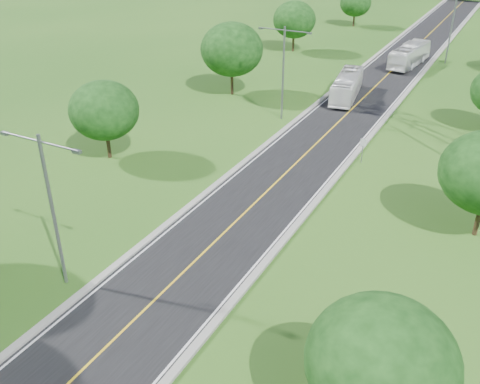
{
  "coord_description": "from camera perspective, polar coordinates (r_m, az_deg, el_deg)",
  "views": [
    {
      "loc": [
        16.37,
        -6.6,
        21.02
      ],
      "look_at": [
        0.66,
        22.8,
        3.0
      ],
      "focal_mm": 40.0,
      "sensor_mm": 36.0,
      "label": 1
    }
  ],
  "objects": [
    {
      "name": "tree_lc",
      "position": [
        66.52,
        -0.88,
        14.97
      ],
      "size": [
        7.56,
        7.56,
        8.79
      ],
      "color": "black",
      "rests_on": "ground"
    },
    {
      "name": "tree_lb",
      "position": [
        50.13,
        -14.29,
        8.44
      ],
      "size": [
        6.3,
        6.3,
        7.33
      ],
      "color": "black",
      "rests_on": "ground"
    },
    {
      "name": "tree_ra",
      "position": [
        23.43,
        14.84,
        -17.16
      ],
      "size": [
        6.3,
        6.3,
        7.33
      ],
      "color": "black",
      "rests_on": "ground"
    },
    {
      "name": "bus_inbound",
      "position": [
        67.36,
        11.33,
        11.04
      ],
      "size": [
        4.14,
        10.88,
        2.96
      ],
      "primitive_type": "imported",
      "rotation": [
        0.0,
        0.0,
        0.16
      ],
      "color": "white",
      "rests_on": "road"
    },
    {
      "name": "speed_limit_sign",
      "position": [
        49.89,
        12.97,
        4.74
      ],
      "size": [
        0.55,
        0.09,
        2.4
      ],
      "color": "slate",
      "rests_on": "ground"
    },
    {
      "name": "ground",
      "position": [
        71.73,
        13.91,
        10.53
      ],
      "size": [
        260.0,
        260.0,
        0.0
      ],
      "primitive_type": "plane",
      "color": "#235016",
      "rests_on": "ground"
    },
    {
      "name": "tree_le",
      "position": [
        110.32,
        12.22,
        19.1
      ],
      "size": [
        5.88,
        5.88,
        6.84
      ],
      "color": "black",
      "rests_on": "ground"
    },
    {
      "name": "curb_left",
      "position": [
        78.31,
        12.09,
        12.29
      ],
      "size": [
        0.5,
        150.0,
        0.22
      ],
      "primitive_type": "cube",
      "color": "gray",
      "rests_on": "ground"
    },
    {
      "name": "streetlight_far_right",
      "position": [
        86.55,
        21.73,
        16.47
      ],
      "size": [
        5.9,
        0.25,
        10.0
      ],
      "color": "slate",
      "rests_on": "ground"
    },
    {
      "name": "bus_outbound",
      "position": [
        83.98,
        17.64,
        13.76
      ],
      "size": [
        3.81,
        11.47,
        3.13
      ],
      "primitive_type": "imported",
      "rotation": [
        0.0,
        0.0,
        3.04
      ],
      "color": "white",
      "rests_on": "road"
    },
    {
      "name": "streetlight_near_left",
      "position": [
        32.76,
        -19.55,
        -0.78
      ],
      "size": [
        5.9,
        0.25,
        10.0
      ],
      "color": "slate",
      "rests_on": "ground"
    },
    {
      "name": "streetlight_mid_left",
      "position": [
        58.22,
        4.65,
        13.3
      ],
      "size": [
        5.9,
        0.25,
        10.0
      ],
      "color": "slate",
      "rests_on": "ground"
    },
    {
      "name": "road",
      "position": [
        77.32,
        15.14,
        11.68
      ],
      "size": [
        8.0,
        150.0,
        0.06
      ],
      "primitive_type": "cube",
      "color": "black",
      "rests_on": "ground"
    },
    {
      "name": "curb_right",
      "position": [
        76.51,
        18.26,
        11.13
      ],
      "size": [
        0.5,
        150.0,
        0.22
      ],
      "primitive_type": "cube",
      "color": "gray",
      "rests_on": "ground"
    },
    {
      "name": "tree_ld",
      "position": [
        88.7,
        5.82,
        17.82
      ],
      "size": [
        6.72,
        6.72,
        7.82
      ],
      "color": "black",
      "rests_on": "ground"
    }
  ]
}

